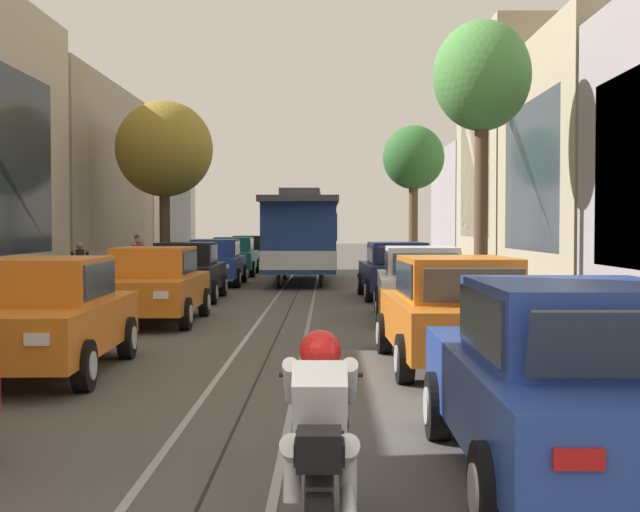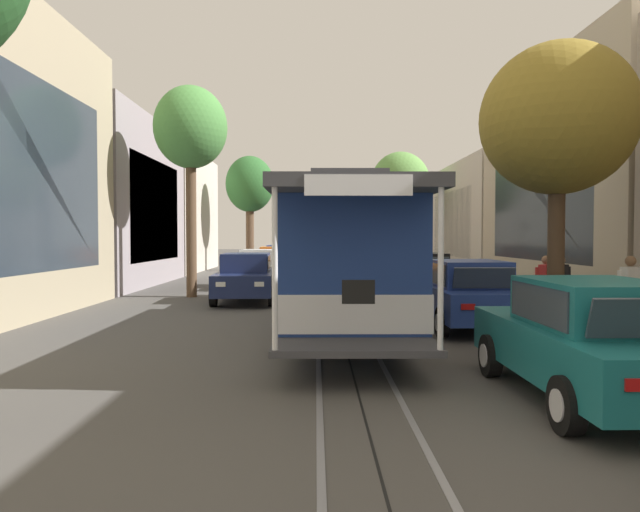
# 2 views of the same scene
# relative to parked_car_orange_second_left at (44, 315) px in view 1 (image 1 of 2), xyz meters

# --- Properties ---
(ground_plane) EXTENTS (160.00, 160.00, 0.00)m
(ground_plane) POSITION_rel_parked_car_orange_second_left_xyz_m (2.96, 13.40, -0.80)
(ground_plane) COLOR #4C4947
(trolley_track_rails) EXTENTS (1.14, 62.31, 0.01)m
(trolley_track_rails) POSITION_rel_parked_car_orange_second_left_xyz_m (2.96, 16.83, -0.79)
(trolley_track_rails) COLOR gray
(trolley_track_rails) RESTS_ON ground
(building_facade_right) EXTENTS (5.22, 54.01, 10.42)m
(building_facade_right) POSITION_rel_parked_car_orange_second_left_xyz_m (12.83, 17.92, 3.31)
(building_facade_right) COLOR beige
(building_facade_right) RESTS_ON ground
(parked_car_orange_second_left) EXTENTS (2.10, 4.40, 1.58)m
(parked_car_orange_second_left) POSITION_rel_parked_car_orange_second_left_xyz_m (0.00, 0.00, 0.00)
(parked_car_orange_second_left) COLOR orange
(parked_car_orange_second_left) RESTS_ON ground
(parked_car_orange_mid_left) EXTENTS (2.01, 4.37, 1.58)m
(parked_car_orange_mid_left) POSITION_rel_parked_car_orange_second_left_xyz_m (0.24, 6.36, 0.00)
(parked_car_orange_mid_left) COLOR orange
(parked_car_orange_mid_left) RESTS_ON ground
(parked_car_black_fourth_left) EXTENTS (2.07, 4.39, 1.58)m
(parked_car_black_fourth_left) POSITION_rel_parked_car_orange_second_left_xyz_m (-0.00, 12.01, 0.00)
(parked_car_black_fourth_left) COLOR black
(parked_car_black_fourth_left) RESTS_ON ground
(parked_car_blue_fifth_left) EXTENTS (2.04, 4.38, 1.58)m
(parked_car_blue_fifth_left) POSITION_rel_parked_car_orange_second_left_xyz_m (-0.00, 18.25, 0.00)
(parked_car_blue_fifth_left) COLOR #233D93
(parked_car_blue_fifth_left) RESTS_ON ground
(parked_car_teal_sixth_left) EXTENTS (2.04, 4.38, 1.58)m
(parked_car_teal_sixth_left) POSITION_rel_parked_car_orange_second_left_xyz_m (-0.03, 24.40, 0.00)
(parked_car_teal_sixth_left) COLOR #196B70
(parked_car_teal_sixth_left) RESTS_ON ground
(parked_car_black_far_left) EXTENTS (2.03, 4.37, 1.58)m
(parked_car_black_far_left) POSITION_rel_parked_car_orange_second_left_xyz_m (0.10, 30.27, 0.00)
(parked_car_black_far_left) COLOR black
(parked_car_black_far_left) RESTS_ON ground
(parked_car_blue_near_right) EXTENTS (2.00, 4.36, 1.58)m
(parked_car_blue_near_right) POSITION_rel_parked_car_orange_second_left_xyz_m (5.80, -5.05, 0.00)
(parked_car_blue_near_right) COLOR #233D93
(parked_car_blue_near_right) RESTS_ON ground
(parked_car_orange_second_right) EXTENTS (2.10, 4.40, 1.58)m
(parked_car_orange_second_right) POSITION_rel_parked_car_orange_second_left_xyz_m (5.71, 0.58, 0.00)
(parked_car_orange_second_right) COLOR orange
(parked_car_orange_second_right) RESTS_ON ground
(parked_car_white_mid_right) EXTENTS (2.12, 4.41, 1.58)m
(parked_car_white_mid_right) POSITION_rel_parked_car_orange_second_left_xyz_m (5.90, 7.00, 0.00)
(parked_car_white_mid_right) COLOR silver
(parked_car_white_mid_right) RESTS_ON ground
(parked_car_navy_fourth_right) EXTENTS (2.11, 4.41, 1.58)m
(parked_car_navy_fourth_right) POSITION_rel_parked_car_orange_second_left_xyz_m (5.81, 12.64, 0.00)
(parked_car_navy_fourth_right) COLOR #19234C
(parked_car_navy_fourth_right) RESTS_ON ground
(street_tree_kerb_left_second) EXTENTS (3.39, 3.59, 6.42)m
(street_tree_kerb_left_second) POSITION_rel_parked_car_orange_second_left_xyz_m (-1.84, 18.79, 3.91)
(street_tree_kerb_left_second) COLOR #4C3826
(street_tree_kerb_left_second) RESTS_ON ground
(street_tree_kerb_right_second) EXTENTS (2.56, 2.63, 7.40)m
(street_tree_kerb_right_second) POSITION_rel_parked_car_orange_second_left_xyz_m (7.91, 11.11, 5.04)
(street_tree_kerb_right_second) COLOR brown
(street_tree_kerb_right_second) RESTS_ON ground
(street_tree_kerb_right_mid) EXTENTS (2.68, 2.46, 6.42)m
(street_tree_kerb_right_mid) POSITION_rel_parked_car_orange_second_left_xyz_m (7.62, 26.27, 4.13)
(street_tree_kerb_right_mid) COLOR brown
(street_tree_kerb_right_mid) RESTS_ON ground
(cable_car_trolley) EXTENTS (2.58, 9.14, 3.28)m
(cable_car_trolley) POSITION_rel_parked_car_orange_second_left_xyz_m (2.96, 19.32, 0.86)
(cable_car_trolley) COLOR navy
(cable_car_trolley) RESTS_ON ground
(motorcycle_with_rider) EXTENTS (0.56, 1.99, 1.37)m
(motorcycle_with_rider) POSITION_rel_parked_car_orange_second_left_xyz_m (3.84, -6.62, -0.15)
(motorcycle_with_rider) COLOR black
(motorcycle_with_rider) RESTS_ON ground
(pedestrian_on_left_pavement) EXTENTS (0.55, 0.33, 1.73)m
(pedestrian_on_left_pavement) POSITION_rel_parked_car_orange_second_left_xyz_m (-3.03, 19.73, 0.18)
(pedestrian_on_left_pavement) COLOR slate
(pedestrian_on_left_pavement) RESTS_ON ground
(pedestrian_on_right_pavement) EXTENTS (0.55, 0.42, 1.55)m
(pedestrian_on_right_pavement) POSITION_rel_parked_car_orange_second_left_xyz_m (-3.68, 14.69, 0.07)
(pedestrian_on_right_pavement) COLOR slate
(pedestrian_on_right_pavement) RESTS_ON ground
(pedestrian_crossing_far) EXTENTS (0.55, 0.40, 1.65)m
(pedestrian_crossing_far) POSITION_rel_parked_car_orange_second_left_xyz_m (-2.36, 16.89, 0.13)
(pedestrian_crossing_far) COLOR black
(pedestrian_crossing_far) RESTS_ON ground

